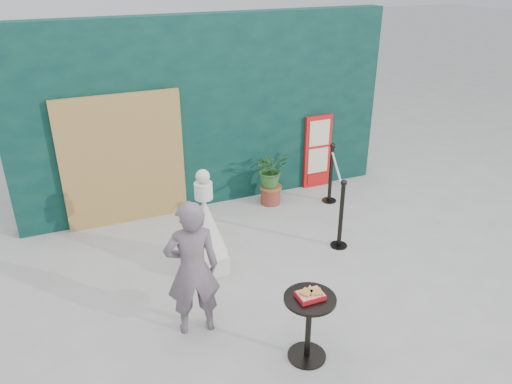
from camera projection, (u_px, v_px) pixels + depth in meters
name	position (u px, v px, depth m)	size (l,w,h in m)	color
ground	(295.00, 309.00, 5.85)	(60.00, 60.00, 0.00)	#ADAAA5
back_wall	(208.00, 114.00, 7.82)	(6.00, 0.30, 3.00)	#092928
bamboo_fence	(123.00, 161.00, 7.37)	(1.80, 0.08, 2.00)	tan
woman	(192.00, 269.00, 5.22)	(0.58, 0.38, 1.58)	#695A64
menu_board	(318.00, 152.00, 8.69)	(0.50, 0.07, 1.30)	red
statue	(205.00, 231.00, 6.35)	(0.56, 0.56, 1.43)	silver
cafe_table	(309.00, 318.00, 4.96)	(0.52, 0.52, 0.75)	black
food_basket	(310.00, 294.00, 4.83)	(0.26, 0.19, 0.11)	#B1121B
planter	(271.00, 174.00, 8.11)	(0.54, 0.47, 0.92)	brown
stanchion_barrier	(335.00, 193.00, 7.55)	(0.84, 1.54, 1.03)	black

